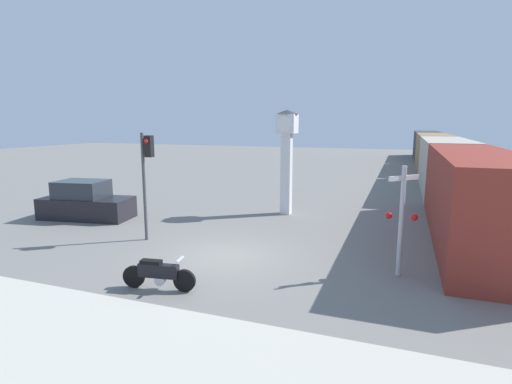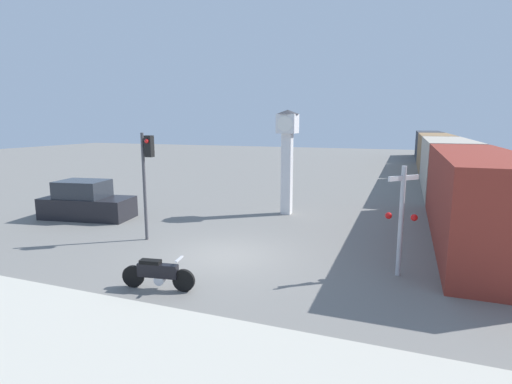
# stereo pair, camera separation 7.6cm
# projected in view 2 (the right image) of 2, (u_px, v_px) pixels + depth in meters

# --- Properties ---
(ground_plane) EXTENTS (120.00, 120.00, 0.00)m
(ground_plane) POSITION_uv_depth(u_px,v_px,m) (226.00, 256.00, 13.61)
(ground_plane) COLOR slate
(sidewalk_strip) EXTENTS (36.00, 6.00, 0.10)m
(sidewalk_strip) POSITION_uv_depth(u_px,v_px,m) (55.00, 379.00, 7.01)
(sidewalk_strip) COLOR #BCB7A8
(sidewalk_strip) RESTS_ON ground_plane
(motorcycle) EXTENTS (2.08, 0.54, 0.92)m
(motorcycle) POSITION_uv_depth(u_px,v_px,m) (158.00, 274.00, 10.83)
(motorcycle) COLOR black
(motorcycle) RESTS_ON ground_plane
(clock_tower) EXTENTS (1.10, 1.10, 5.09)m
(clock_tower) POSITION_uv_depth(u_px,v_px,m) (287.00, 147.00, 19.36)
(clock_tower) COLOR white
(clock_tower) RESTS_ON ground_plane
(freight_train) EXTENTS (2.80, 49.58, 3.40)m
(freight_train) POSITION_uv_depth(u_px,v_px,m) (439.00, 157.00, 32.55)
(freight_train) COLOR maroon
(freight_train) RESTS_ON ground_plane
(traffic_light) EXTENTS (0.50, 0.35, 4.12)m
(traffic_light) POSITION_uv_depth(u_px,v_px,m) (147.00, 167.00, 15.00)
(traffic_light) COLOR #47474C
(traffic_light) RESTS_ON ground_plane
(railroad_crossing_signal) EXTENTS (0.90, 0.82, 3.28)m
(railroad_crossing_signal) POSITION_uv_depth(u_px,v_px,m) (401.00, 216.00, 11.59)
(railroad_crossing_signal) COLOR #B7B7BC
(railroad_crossing_signal) RESTS_ON ground_plane
(parked_car) EXTENTS (4.43, 2.45, 1.80)m
(parked_car) POSITION_uv_depth(u_px,v_px,m) (86.00, 202.00, 18.91)
(parked_car) COLOR black
(parked_car) RESTS_ON ground_plane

